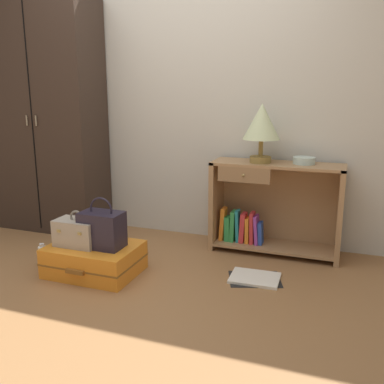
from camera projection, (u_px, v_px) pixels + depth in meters
name	position (u px, v px, depth m)	size (l,w,h in m)	color
ground_plane	(104.00, 303.00, 2.72)	(9.00, 9.00, 0.00)	olive
back_wall	(187.00, 91.00, 3.79)	(6.40, 0.10, 2.60)	beige
wardrobe	(49.00, 119.00, 4.00)	(1.00, 0.47, 2.10)	#33261E
bookshelf	(270.00, 208.00, 3.52)	(1.04, 0.36, 0.75)	#A37A51
table_lamp	(262.00, 124.00, 3.35)	(0.29, 0.29, 0.46)	olive
bowl	(304.00, 161.00, 3.36)	(0.17, 0.17, 0.05)	silver
suitcase_large	(95.00, 259.00, 3.14)	(0.64, 0.49, 0.22)	orange
train_case	(77.00, 232.00, 3.09)	(0.31, 0.20, 0.26)	#A89E8E
handbag	(102.00, 229.00, 3.05)	(0.30, 0.19, 0.37)	#231E2D
bottle	(43.00, 256.00, 3.27)	(0.06, 0.06, 0.18)	white
open_book_on_floor	(255.00, 278.00, 3.05)	(0.43, 0.38, 0.02)	white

